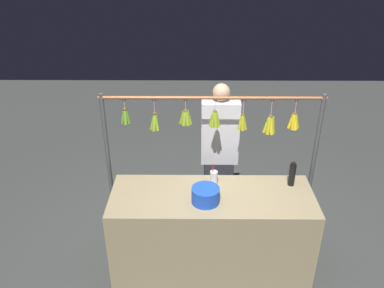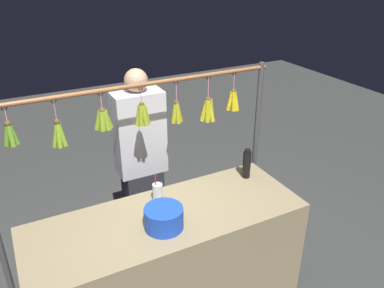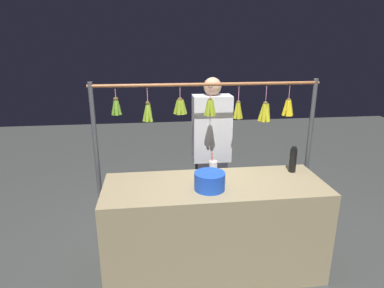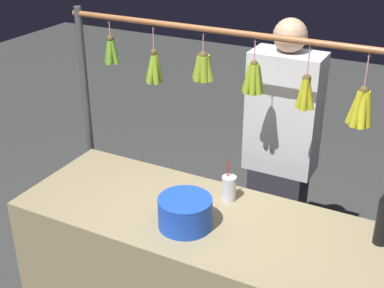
# 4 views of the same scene
# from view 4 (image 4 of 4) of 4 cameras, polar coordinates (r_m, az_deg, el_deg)

# --- Properties ---
(market_counter) EXTENTS (1.96, 0.72, 0.89)m
(market_counter) POSITION_cam_4_polar(r_m,az_deg,el_deg) (2.91, 1.55, -15.29)
(market_counter) COLOR tan
(market_counter) RESTS_ON ground
(display_rack) EXTENTS (2.22, 0.13, 1.74)m
(display_rack) POSITION_cam_4_polar(r_m,az_deg,el_deg) (2.82, 6.54, 2.94)
(display_rack) COLOR #4C4C51
(display_rack) RESTS_ON ground
(water_bottle) EXTENTS (0.07, 0.07, 0.25)m
(water_bottle) POSITION_cam_4_polar(r_m,az_deg,el_deg) (2.55, 19.96, -7.82)
(water_bottle) COLOR black
(water_bottle) RESTS_ON market_counter
(blue_bucket) EXTENTS (0.26, 0.26, 0.15)m
(blue_bucket) POSITION_cam_4_polar(r_m,az_deg,el_deg) (2.54, -0.75, -7.39)
(blue_bucket) COLOR blue
(blue_bucket) RESTS_ON market_counter
(drink_cup) EXTENTS (0.08, 0.08, 0.22)m
(drink_cup) POSITION_cam_4_polar(r_m,az_deg,el_deg) (2.76, 4.01, -4.77)
(drink_cup) COLOR silver
(drink_cup) RESTS_ON market_counter
(vendor_person) EXTENTS (0.41, 0.22, 1.73)m
(vendor_person) POSITION_cam_4_polar(r_m,az_deg,el_deg) (3.25, 9.46, -1.99)
(vendor_person) COLOR #2D2D38
(vendor_person) RESTS_ON ground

